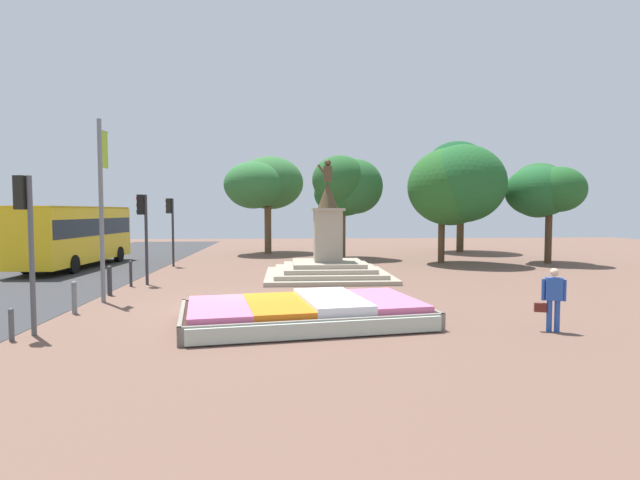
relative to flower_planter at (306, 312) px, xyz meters
name	(u,v)px	position (x,y,z in m)	size (l,w,h in m)	color
ground_plane	(244,306)	(-1.85, 2.41, -0.29)	(76.26, 76.26, 0.00)	brown
flower_planter	(306,312)	(0.00, 0.00, 0.00)	(6.91, 4.66, 0.67)	#38281C
statue_monument	(328,260)	(1.32, 9.01, 0.51)	(5.52, 5.52, 5.25)	#9E947F
traffic_light_near_crossing	(26,224)	(-6.67, -0.88, 2.37)	(0.42, 0.31, 3.81)	#4C5156
traffic_light_mid_block	(143,222)	(-6.25, 7.28, 2.25)	(0.42, 0.31, 3.63)	#2D2D33
traffic_light_far_corner	(171,219)	(-6.69, 13.99, 2.26)	(0.41, 0.29, 3.64)	#2D2D33
banner_pole	(102,206)	(-6.49, 3.47, 2.85)	(0.17, 0.63, 5.93)	slate
city_bus	(75,233)	(-11.55, 13.68, 1.56)	(2.87, 9.33, 3.20)	gold
pedestrian_with_handbag	(553,296)	(6.02, -1.38, 0.59)	(0.71, 0.35, 1.58)	#264CA5
kerb_bollard_south	(11,324)	(-6.82, -1.39, 0.11)	(0.13, 0.13, 0.77)	#4C5156
kerb_bollard_mid_a	(74,297)	(-6.66, 1.62, 0.21)	(0.16, 0.16, 0.96)	slate
kerb_bollard_mid_b	(110,280)	(-6.75, 4.80, 0.27)	(0.18, 0.18, 1.06)	#2D2D33
kerb_bollard_north	(131,273)	(-6.64, 6.84, 0.25)	(0.12, 0.12, 1.03)	#2D2D33
park_tree_far_left	(456,185)	(8.93, 14.20, 4.12)	(5.29, 5.28, 6.64)	#4C3823
park_tree_behind_statue	(346,187)	(3.22, 17.86, 4.16)	(4.40, 4.44, 6.37)	brown
park_tree_far_right	(543,191)	(14.03, 14.33, 3.84)	(4.10, 4.56, 5.76)	#4C3823
park_tree_street_side	(262,184)	(-2.20, 22.02, 4.54)	(5.44, 6.07, 6.84)	brown
park_tree_mid_canopy	(458,176)	(11.81, 22.13, 5.23)	(5.40, 5.75, 7.96)	#4C3823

